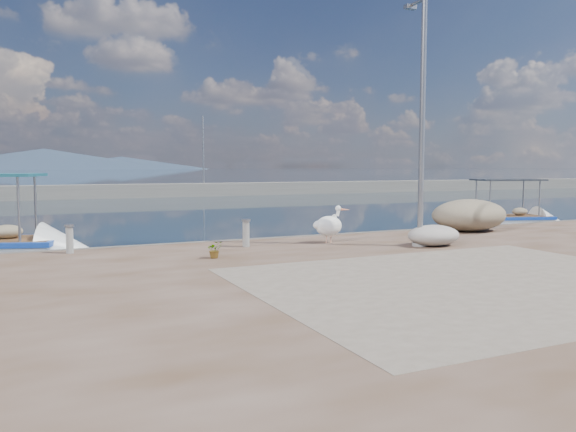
# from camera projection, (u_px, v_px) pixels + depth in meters

# --- Properties ---
(ground) EXTENTS (1400.00, 1400.00, 0.00)m
(ground) POSITION_uv_depth(u_px,v_px,m) (354.00, 282.00, 13.50)
(ground) COLOR #162635
(ground) RESTS_ON ground
(quay) EXTENTS (44.00, 22.00, 0.50)m
(quay) POSITION_uv_depth(u_px,v_px,m) (574.00, 343.00, 8.06)
(quay) COLOR #4F3522
(quay) RESTS_ON ground
(quay_patch) EXTENTS (9.00, 7.00, 0.01)m
(quay_patch) POSITION_uv_depth(u_px,v_px,m) (477.00, 281.00, 11.17)
(quay_patch) COLOR gray
(quay_patch) RESTS_ON quay
(breakwater) EXTENTS (120.00, 2.20, 7.50)m
(breakwater) POSITION_uv_depth(u_px,v_px,m) (116.00, 191.00, 49.60)
(breakwater) COLOR gray
(breakwater) RESTS_ON ground
(mountains) EXTENTS (370.00, 280.00, 22.00)m
(mountains) POSITION_uv_depth(u_px,v_px,m) (39.00, 160.00, 601.89)
(mountains) COLOR #28384C
(mountains) RESTS_ON ground
(boat_right) EXTENTS (5.65, 3.27, 2.58)m
(boat_right) POSITION_uv_depth(u_px,v_px,m) (505.00, 223.00, 25.81)
(boat_right) COLOR white
(boat_right) RESTS_ON ground
(pelican) EXTENTS (1.16, 0.61, 1.11)m
(pelican) POSITION_uv_depth(u_px,v_px,m) (329.00, 225.00, 16.80)
(pelican) COLOR tan
(pelican) RESTS_ON quay
(lamp_post) EXTENTS (0.44, 0.96, 7.00)m
(lamp_post) POSITION_uv_depth(u_px,v_px,m) (422.00, 130.00, 15.86)
(lamp_post) COLOR gray
(lamp_post) RESTS_ON quay
(bollard_near) EXTENTS (0.26, 0.26, 0.79)m
(bollard_near) POSITION_uv_depth(u_px,v_px,m) (246.00, 232.00, 15.95)
(bollard_near) COLOR gray
(bollard_near) RESTS_ON quay
(bollard_far) EXTENTS (0.25, 0.25, 0.76)m
(bollard_far) POSITION_uv_depth(u_px,v_px,m) (70.00, 238.00, 14.75)
(bollard_far) COLOR gray
(bollard_far) RESTS_ON quay
(potted_plant) EXTENTS (0.39, 0.33, 0.43)m
(potted_plant) POSITION_uv_depth(u_px,v_px,m) (215.00, 250.00, 13.99)
(potted_plant) COLOR #33722D
(potted_plant) RESTS_ON quay
(net_pile_c) EXTENTS (2.88, 2.05, 1.13)m
(net_pile_c) POSITION_uv_depth(u_px,v_px,m) (469.00, 215.00, 19.84)
(net_pile_c) COLOR tan
(net_pile_c) RESTS_ON quay
(net_pile_d) EXTENTS (1.60, 1.20, 0.60)m
(net_pile_d) POSITION_uv_depth(u_px,v_px,m) (433.00, 235.00, 16.18)
(net_pile_d) COLOR #B4ADA6
(net_pile_d) RESTS_ON quay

